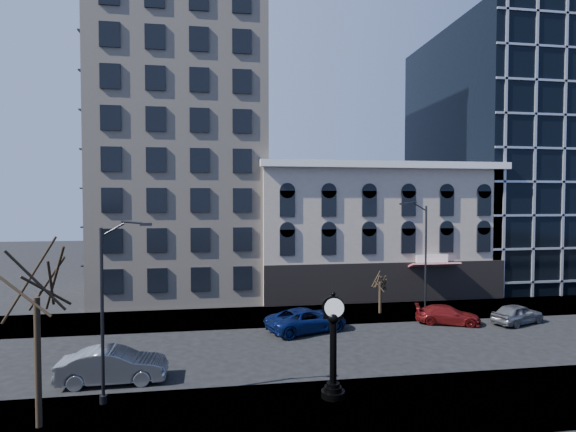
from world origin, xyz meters
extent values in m
plane|color=black|center=(0.00, 0.00, 0.00)|extent=(160.00, 160.00, 0.00)
cube|color=gray|center=(0.00, 8.00, 0.06)|extent=(160.00, 6.00, 0.12)
cube|color=gray|center=(0.00, -8.00, 0.06)|extent=(160.00, 6.00, 0.12)
cube|color=#BEAE99|center=(-6.00, 19.00, 19.00)|extent=(15.00, 15.00, 38.00)
cube|color=#B3A594|center=(12.00, 16.00, 6.00)|extent=(22.00, 10.00, 12.00)
cube|color=white|center=(12.00, 10.80, 12.20)|extent=(22.60, 0.80, 0.60)
cube|color=black|center=(12.00, 10.95, 1.80)|extent=(22.00, 0.30, 3.60)
cube|color=maroon|center=(16.00, 10.40, 3.40)|extent=(4.50, 1.18, 0.55)
cube|color=black|center=(32.00, 21.00, 14.00)|extent=(20.00, 20.00, 28.00)
cylinder|color=black|center=(2.41, -6.91, 0.27)|extent=(1.10, 1.10, 0.30)
cylinder|color=black|center=(2.41, -6.91, 0.52)|extent=(0.80, 0.80, 0.20)
cylinder|color=black|center=(2.41, -6.91, 0.70)|extent=(0.60, 0.60, 0.16)
cylinder|color=black|center=(2.41, -6.91, 2.21)|extent=(0.32, 0.32, 2.89)
sphere|color=black|center=(2.41, -6.91, 3.76)|extent=(0.56, 0.56, 0.56)
cube|color=black|center=(2.41, -6.91, 3.85)|extent=(0.92, 0.43, 0.25)
cylinder|color=black|center=(2.41, -6.91, 4.25)|extent=(1.08, 0.56, 1.04)
cylinder|color=white|center=(2.41, -7.08, 4.25)|extent=(0.86, 0.23, 0.88)
cylinder|color=white|center=(2.41, -6.74, 4.25)|extent=(0.86, 0.23, 0.88)
sphere|color=black|center=(2.41, -6.91, 4.85)|extent=(0.20, 0.20, 0.20)
cylinder|color=black|center=(-7.76, -6.00, 4.00)|extent=(0.14, 0.14, 7.77)
cylinder|color=black|center=(-7.76, -6.00, 0.30)|extent=(0.33, 0.33, 0.36)
cube|color=black|center=(-6.05, -6.05, 8.02)|extent=(0.50, 0.21, 0.13)
cylinder|color=black|center=(13.45, 6.79, 4.39)|extent=(0.16, 0.16, 8.53)
cylinder|color=black|center=(13.45, 6.79, 0.32)|extent=(0.36, 0.36, 0.40)
cube|color=black|center=(11.57, 6.83, 8.80)|extent=(0.55, 0.23, 0.14)
cylinder|color=#302518|center=(-9.76, -7.76, 2.70)|extent=(0.25, 0.25, 5.16)
cylinder|color=#302518|center=(9.93, 7.40, 1.36)|extent=(0.25, 0.25, 2.48)
imported|color=#595B60|center=(-7.93, -3.38, 0.85)|extent=(5.22, 1.91, 1.71)
imported|color=#0C194C|center=(3.29, 3.77, 0.80)|extent=(6.32, 4.43, 1.60)
imported|color=maroon|center=(13.89, 4.07, 0.66)|extent=(4.93, 3.33, 1.33)
imported|color=#595B60|center=(18.96, 3.31, 0.73)|extent=(4.64, 3.11, 1.47)
camera|label=1|loc=(-2.65, -26.48, 9.08)|focal=28.00mm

